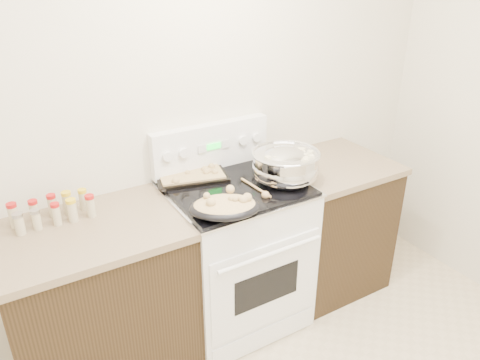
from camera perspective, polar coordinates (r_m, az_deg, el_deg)
room_shell at (r=1.14m, az=20.60°, el=2.10°), size 4.10×3.60×2.75m
counter_left at (r=2.68m, az=-16.60°, el=-13.98°), size 0.93×0.67×0.92m
counter_right at (r=3.28m, az=10.51°, el=-5.22°), size 0.73×0.67×0.92m
kitchen_range at (r=2.89m, az=-0.56°, el=-8.72°), size 0.78×0.73×1.22m
mixing_bowl at (r=2.70m, az=5.55°, el=1.72°), size 0.43×0.43×0.23m
roasting_pan at (r=2.35m, az=-1.86°, el=-3.20°), size 0.43×0.38×0.11m
baking_sheet at (r=2.77m, az=-5.91°, el=0.71°), size 0.46×0.37×0.06m
wooden_spoon at (r=2.57m, az=2.64°, el=-1.47°), size 0.05×0.27×0.04m
blue_ladle at (r=2.66m, az=5.00°, el=-0.07°), size 0.18×0.22×0.09m
spice_jars at (r=2.51m, az=-21.86°, el=-3.45°), size 0.40×0.15×0.13m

